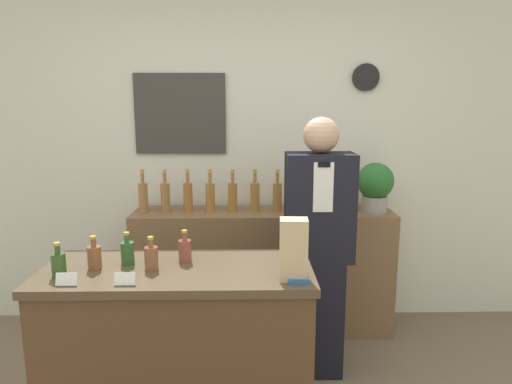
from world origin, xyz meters
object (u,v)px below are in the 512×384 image
at_px(potted_plant, 375,185).
at_px(paper_bag, 294,250).
at_px(shopkeeper, 318,250).
at_px(tape_dispenser, 299,277).

relative_size(potted_plant, paper_bag, 1.31).
bearing_deg(paper_bag, shopkeeper, 73.41).
height_order(shopkeeper, paper_bag, shopkeeper).
distance_m(potted_plant, tape_dispenser, 1.54).
xyz_separation_m(potted_plant, paper_bag, (-0.72, -1.33, -0.05)).
xyz_separation_m(paper_bag, tape_dispenser, (0.02, -0.03, -0.12)).
relative_size(shopkeeper, potted_plant, 4.47).
bearing_deg(tape_dispenser, paper_bag, 129.35).
bearing_deg(shopkeeper, tape_dispenser, -104.44).
height_order(shopkeeper, potted_plant, shopkeeper).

